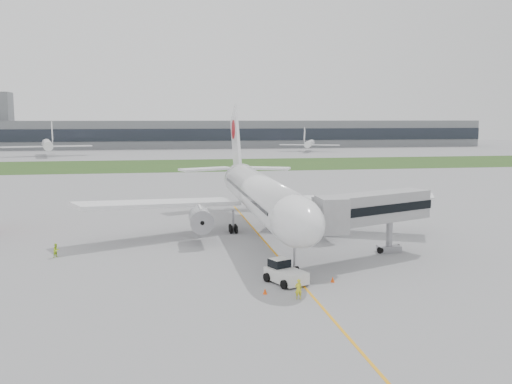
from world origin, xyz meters
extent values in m
plane|color=gray|center=(0.00, 0.00, 0.00)|extent=(600.00, 600.00, 0.00)
cube|color=#284F1D|center=(0.00, 120.00, 0.01)|extent=(600.00, 50.00, 0.02)
cube|color=gray|center=(0.00, 230.00, 7.00)|extent=(320.00, 22.00, 14.00)
cube|color=#21262F|center=(0.00, 219.00, 7.00)|extent=(320.00, 0.60, 6.00)
cylinder|color=white|center=(0.00, 4.00, 5.60)|extent=(5.00, 38.00, 5.00)
ellipsoid|color=white|center=(0.00, -15.50, 5.60)|extent=(5.00, 11.00, 5.00)
cube|color=black|center=(0.00, -16.50, 6.50)|extent=(3.20, 1.54, 1.14)
cone|color=white|center=(0.00, 26.00, 6.40)|extent=(5.00, 10.53, 6.16)
cube|color=white|center=(-13.00, 6.00, 4.40)|extent=(22.13, 13.52, 1.70)
cube|color=white|center=(13.00, 6.00, 4.40)|extent=(22.13, 13.52, 1.70)
cylinder|color=#AEAFB4|center=(-8.00, 1.50, 3.00)|extent=(2.70, 5.20, 2.70)
cylinder|color=#AEAFB4|center=(8.00, 1.50, 3.00)|extent=(2.70, 5.20, 2.70)
cube|color=white|center=(0.00, 27.50, 11.50)|extent=(0.45, 10.90, 12.76)
cylinder|color=#AA0910|center=(0.00, 28.50, 13.50)|extent=(0.60, 3.20, 3.20)
cube|color=white|center=(-5.00, 28.50, 6.80)|extent=(9.54, 6.34, 0.35)
cube|color=white|center=(5.00, 28.50, 6.80)|extent=(9.54, 6.34, 0.35)
cylinder|color=#96969B|center=(0.00, -15.00, 1.55)|extent=(0.24, 0.24, 3.10)
cylinder|color=black|center=(-3.20, 7.00, 0.55)|extent=(1.40, 1.10, 1.10)
cylinder|color=black|center=(3.20, 7.00, 0.55)|extent=(1.40, 1.10, 1.10)
cube|color=white|center=(-1.38, -17.50, 0.75)|extent=(3.81, 4.77, 1.12)
cube|color=white|center=(-1.83, -16.47, 1.68)|extent=(2.13, 2.03, 0.93)
cube|color=black|center=(-1.83, -16.47, 1.72)|extent=(2.19, 2.10, 0.79)
cylinder|color=black|center=(-3.09, -16.72, 0.42)|extent=(0.63, 0.90, 0.84)
cylinder|color=black|center=(-0.79, -15.72, 0.42)|extent=(0.63, 0.90, 0.84)
cylinder|color=black|center=(-1.98, -19.28, 0.42)|extent=(0.63, 0.90, 0.84)
cylinder|color=black|center=(0.33, -18.28, 0.42)|extent=(0.63, 0.90, 0.84)
cube|color=gray|center=(10.45, -8.98, 5.58)|extent=(15.07, 8.88, 3.22)
cube|color=black|center=(10.45, -8.98, 5.58)|extent=(15.31, 9.07, 0.97)
cube|color=gray|center=(4.47, -12.72, 5.58)|extent=(2.79, 3.65, 3.65)
cylinder|color=#96969B|center=(13.20, -7.22, 2.04)|extent=(0.75, 0.75, 4.08)
cube|color=#96969B|center=(13.20, -7.22, 0.38)|extent=(2.96, 2.40, 0.75)
cylinder|color=black|center=(11.92, -7.77, 0.38)|extent=(0.59, 0.82, 0.75)
cylinder|color=black|center=(14.48, -6.67, 0.38)|extent=(0.59, 0.82, 0.75)
cone|color=#FF4F0D|center=(-3.99, -20.49, 0.27)|extent=(0.39, 0.39, 0.54)
cone|color=#FF4F0D|center=(3.04, -17.95, 0.27)|extent=(0.40, 0.40, 0.55)
imported|color=yellow|center=(-1.40, -22.29, 0.88)|extent=(0.68, 0.48, 1.75)
imported|color=#B3E025|center=(-24.50, -3.37, 0.79)|extent=(0.95, 0.98, 1.59)
camera|label=1|loc=(-13.08, -68.49, 15.51)|focal=40.00mm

